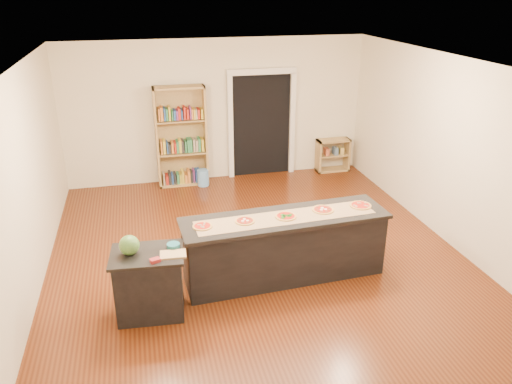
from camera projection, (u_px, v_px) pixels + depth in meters
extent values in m
cube|color=beige|center=(259.00, 170.00, 6.78)|extent=(6.00, 7.00, 2.80)
cube|color=#57270E|center=(259.00, 260.00, 7.32)|extent=(6.00, 7.00, 0.01)
cube|color=white|center=(260.00, 66.00, 6.23)|extent=(6.00, 7.00, 0.01)
cube|color=black|center=(261.00, 125.00, 10.23)|extent=(1.20, 0.02, 2.10)
cube|color=silver|center=(231.00, 128.00, 10.05)|extent=(0.10, 0.08, 2.10)
cube|color=silver|center=(292.00, 124.00, 10.33)|extent=(0.10, 0.08, 2.10)
cube|color=silver|center=(262.00, 71.00, 9.76)|extent=(1.40, 0.08, 0.12)
cube|color=black|center=(284.00, 248.00, 6.76)|extent=(2.69, 0.67, 0.87)
cube|color=black|center=(285.00, 218.00, 6.58)|extent=(2.77, 0.75, 0.05)
cube|color=black|center=(150.00, 285.00, 6.00)|extent=(0.78, 0.55, 0.80)
cube|color=black|center=(147.00, 255.00, 5.83)|extent=(0.85, 0.62, 0.04)
cube|color=tan|center=(181.00, 137.00, 9.71)|extent=(0.98, 0.35, 1.97)
cube|color=tan|center=(333.00, 155.00, 10.67)|extent=(0.70, 0.30, 0.70)
cylinder|color=#69A7EB|center=(203.00, 178.00, 9.94)|extent=(0.23, 0.23, 0.33)
cube|color=#8A6447|center=(286.00, 217.00, 6.54)|extent=(2.42, 0.56, 0.00)
sphere|color=#144214|center=(129.00, 245.00, 5.76)|extent=(0.24, 0.24, 0.24)
cube|color=tan|center=(173.00, 254.00, 5.78)|extent=(0.31, 0.22, 0.02)
cube|color=maroon|center=(155.00, 260.00, 5.64)|extent=(0.13, 0.11, 0.04)
cylinder|color=#195966|center=(173.00, 246.00, 5.93)|extent=(0.15, 0.15, 0.06)
cylinder|color=#B89246|center=(202.00, 226.00, 6.28)|extent=(0.26, 0.26, 0.02)
cylinder|color=#A5190C|center=(202.00, 226.00, 6.28)|extent=(0.21, 0.21, 0.00)
cylinder|color=#B89246|center=(245.00, 221.00, 6.42)|extent=(0.27, 0.27, 0.02)
cylinder|color=#A5190C|center=(245.00, 220.00, 6.42)|extent=(0.22, 0.22, 0.00)
cylinder|color=#B89246|center=(286.00, 216.00, 6.55)|extent=(0.28, 0.28, 0.02)
cylinder|color=#A5190C|center=(286.00, 216.00, 6.54)|extent=(0.23, 0.23, 0.00)
cylinder|color=#B89246|center=(323.00, 210.00, 6.74)|extent=(0.30, 0.30, 0.02)
cylinder|color=#A5190C|center=(323.00, 209.00, 6.73)|extent=(0.25, 0.25, 0.00)
cylinder|color=#B89246|center=(360.00, 205.00, 6.87)|extent=(0.29, 0.29, 0.02)
cylinder|color=#A5190C|center=(360.00, 205.00, 6.86)|extent=(0.24, 0.24, 0.00)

